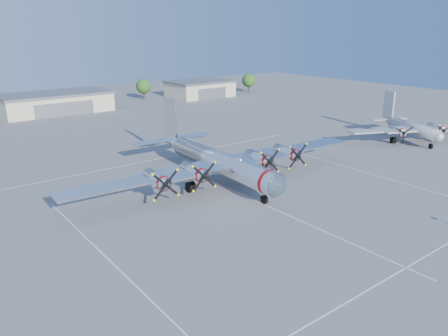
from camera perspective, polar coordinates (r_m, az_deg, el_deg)
ground at (r=58.79m, az=3.97°, el=-4.21°), size 260.00×260.00×0.00m
parking_lines at (r=57.60m, az=5.13°, el=-4.71°), size 60.00×50.08×0.01m
hangar_center at (r=129.27m, az=-21.11°, el=7.99°), size 28.60×14.60×5.40m
hangar_east at (r=150.07m, az=-3.16°, el=10.33°), size 20.60×14.60×5.40m
tree_east at (r=145.81m, az=-10.47°, el=10.45°), size 4.80×4.80×6.64m
tree_far_east at (r=160.52m, az=3.24°, el=11.35°), size 4.80×4.80×6.64m
main_bomber_b29 at (r=66.20m, az=-1.05°, el=-1.62°), size 49.89×35.41×10.68m
twin_engine_east at (r=97.61m, az=22.99°, el=3.31°), size 34.58×30.52×9.09m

